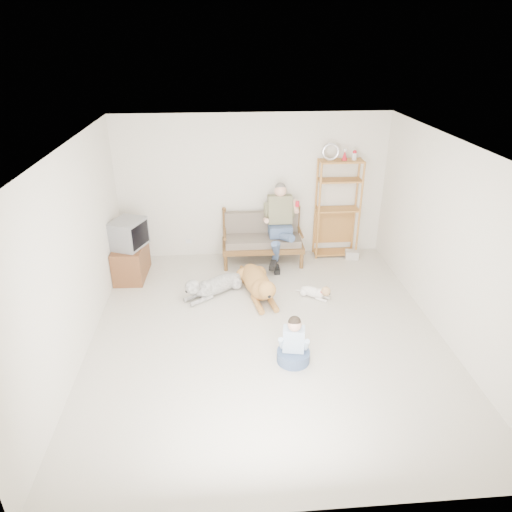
{
  "coord_description": "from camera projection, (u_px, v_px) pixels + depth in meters",
  "views": [
    {
      "loc": [
        -0.59,
        -5.42,
        3.9
      ],
      "look_at": [
        -0.08,
        1.0,
        0.78
      ],
      "focal_mm": 32.0,
      "sensor_mm": 36.0,
      "label": 1
    }
  ],
  "objects": [
    {
      "name": "floor",
      "position": [
        267.0,
        334.0,
        6.61
      ],
      "size": [
        5.5,
        5.5,
        0.0
      ],
      "primitive_type": "plane",
      "color": "silver",
      "rests_on": "ground"
    },
    {
      "name": "wall_outlet",
      "position": [
        189.0,
        241.0,
        8.84
      ],
      "size": [
        0.12,
        0.02,
        0.08
      ],
      "primitive_type": "cube",
      "color": "silver",
      "rests_on": "ground"
    },
    {
      "name": "terrier",
      "position": [
        317.0,
        292.0,
        7.48
      ],
      "size": [
        0.56,
        0.46,
        0.25
      ],
      "rotation": [
        0.0,
        0.0,
        0.9
      ],
      "color": "white",
      "rests_on": "ground"
    },
    {
      "name": "tv_stand",
      "position": [
        131.0,
        261.0,
        8.08
      ],
      "size": [
        0.54,
        0.92,
        0.6
      ],
      "rotation": [
        0.0,
        0.0,
        -0.04
      ],
      "color": "brown",
      "rests_on": "ground"
    },
    {
      "name": "child",
      "position": [
        294.0,
        345.0,
        5.96
      ],
      "size": [
        0.44,
        0.44,
        0.69
      ],
      "rotation": [
        0.0,
        0.0,
        -0.19
      ],
      "color": "#44557E",
      "rests_on": "ground"
    },
    {
      "name": "golden_retriever",
      "position": [
        258.0,
        284.0,
        7.53
      ],
      "size": [
        0.61,
        1.62,
        0.5
      ],
      "rotation": [
        0.0,
        0.0,
        0.19
      ],
      "color": "#B1753D",
      "rests_on": "ground"
    },
    {
      "name": "wall_back",
      "position": [
        253.0,
        187.0,
        8.49
      ],
      "size": [
        5.0,
        0.0,
        5.0
      ],
      "primitive_type": "plane",
      "rotation": [
        1.57,
        0.0,
        0.0
      ],
      "color": "beige",
      "rests_on": "ground"
    },
    {
      "name": "book_stack",
      "position": [
        352.0,
        254.0,
        8.82
      ],
      "size": [
        0.28,
        0.22,
        0.16
      ],
      "primitive_type": "cube",
      "rotation": [
        0.0,
        0.0,
        -0.17
      ],
      "color": "silver",
      "rests_on": "ground"
    },
    {
      "name": "wall_front",
      "position": [
        304.0,
        398.0,
        3.55
      ],
      "size": [
        5.0,
        0.0,
        5.0
      ],
      "primitive_type": "plane",
      "rotation": [
        -1.57,
        0.0,
        0.0
      ],
      "color": "beige",
      "rests_on": "ground"
    },
    {
      "name": "shaggy_dog",
      "position": [
        213.0,
        286.0,
        7.55
      ],
      "size": [
        1.11,
        0.91,
        0.4
      ],
      "rotation": [
        0.0,
        0.0,
        -0.94
      ],
      "color": "white",
      "rests_on": "ground"
    },
    {
      "name": "man",
      "position": [
        280.0,
        230.0,
        8.3
      ],
      "size": [
        0.58,
        0.83,
        1.34
      ],
      "color": "#44557E",
      "rests_on": "loveseat"
    },
    {
      "name": "loveseat",
      "position": [
        262.0,
        237.0,
        8.56
      ],
      "size": [
        1.51,
        0.71,
        0.95
      ],
      "rotation": [
        0.0,
        0.0,
        -0.01
      ],
      "color": "brown",
      "rests_on": "ground"
    },
    {
      "name": "wall_left",
      "position": [
        74.0,
        256.0,
        5.84
      ],
      "size": [
        0.0,
        5.5,
        5.5
      ],
      "primitive_type": "plane",
      "rotation": [
        1.57,
        0.0,
        1.57
      ],
      "color": "beige",
      "rests_on": "ground"
    },
    {
      "name": "ceiling",
      "position": [
        269.0,
        147.0,
        5.43
      ],
      "size": [
        5.5,
        5.5,
        0.0
      ],
      "primitive_type": "plane",
      "rotation": [
        3.14,
        0.0,
        0.0
      ],
      "color": "white",
      "rests_on": "ground"
    },
    {
      "name": "crt_tv",
      "position": [
        129.0,
        234.0,
        7.8
      ],
      "size": [
        0.66,
        0.72,
        0.49
      ],
      "rotation": [
        0.0,
        0.0,
        -0.4
      ],
      "color": "slate",
      "rests_on": "tv_stand"
    },
    {
      "name": "wall_right",
      "position": [
        450.0,
        243.0,
        6.2
      ],
      "size": [
        0.0,
        5.5,
        5.5
      ],
      "primitive_type": "plane",
      "rotation": [
        1.57,
        0.0,
        -1.57
      ],
      "color": "beige",
      "rests_on": "ground"
    },
    {
      "name": "etagere",
      "position": [
        337.0,
        208.0,
        8.59
      ],
      "size": [
        0.84,
        0.37,
        2.19
      ],
      "color": "#C37A3D",
      "rests_on": "ground"
    }
  ]
}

